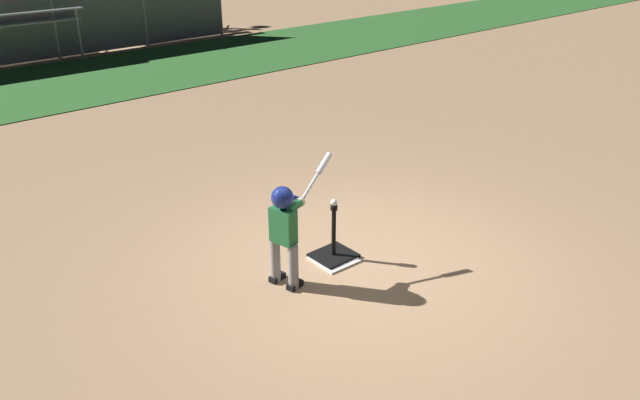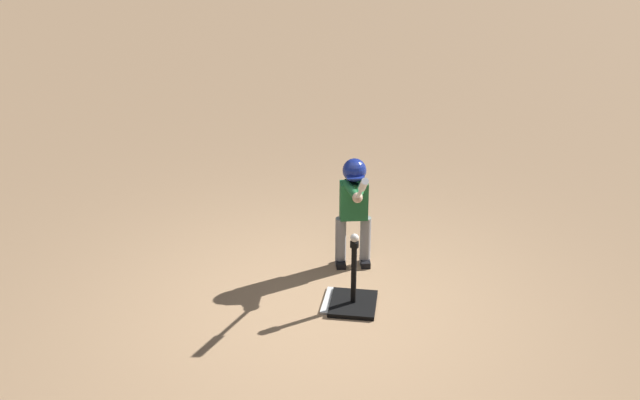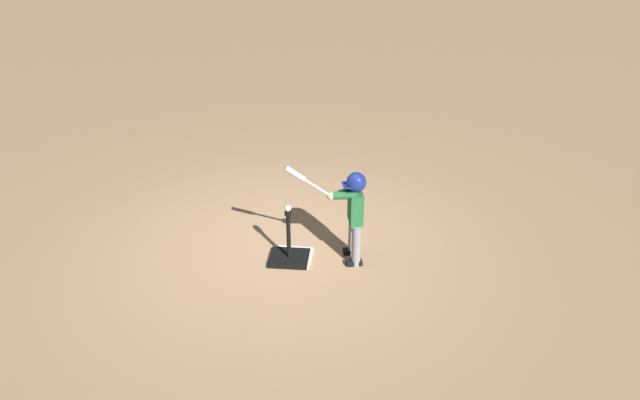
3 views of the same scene
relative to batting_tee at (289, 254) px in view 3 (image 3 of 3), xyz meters
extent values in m
plane|color=tan|center=(0.15, -0.32, -0.08)|extent=(90.00, 90.00, 0.00)
cube|color=white|center=(-0.03, -0.05, -0.07)|extent=(0.45, 0.45, 0.02)
cube|color=black|center=(0.00, 0.00, -0.06)|extent=(0.45, 0.40, 0.04)
cylinder|color=black|center=(0.00, 0.00, 0.23)|extent=(0.05, 0.05, 0.55)
cylinder|color=black|center=(0.00, 0.00, 0.53)|extent=(0.08, 0.08, 0.05)
cylinder|color=gray|center=(-0.77, 0.04, 0.17)|extent=(0.12, 0.12, 0.50)
cube|color=black|center=(-0.75, 0.04, -0.05)|extent=(0.19, 0.13, 0.06)
cylinder|color=gray|center=(-0.72, -0.20, 0.17)|extent=(0.12, 0.12, 0.50)
cube|color=black|center=(-0.70, -0.19, -0.05)|extent=(0.19, 0.13, 0.06)
cube|color=#236B38|center=(-0.75, -0.08, 0.60)|extent=(0.19, 0.28, 0.37)
sphere|color=#DBB293|center=(-0.75, -0.08, 0.89)|extent=(0.19, 0.19, 0.19)
sphere|color=navy|center=(-0.75, -0.08, 0.91)|extent=(0.22, 0.22, 0.22)
cube|color=navy|center=(-0.65, -0.06, 0.88)|extent=(0.15, 0.18, 0.01)
cylinder|color=#236B38|center=(-0.62, -0.01, 0.77)|extent=(0.30, 0.10, 0.11)
cylinder|color=#236B38|center=(-0.60, -0.09, 0.77)|extent=(0.30, 0.21, 0.11)
sphere|color=#DBB293|center=(-0.48, -0.02, 0.75)|extent=(0.09, 0.09, 0.09)
cylinder|color=silver|center=(-0.24, 0.03, 0.93)|extent=(0.49, 0.13, 0.38)
cylinder|color=silver|center=(-0.09, 0.06, 1.05)|extent=(0.24, 0.11, 0.20)
cylinder|color=black|center=(-0.49, -0.03, 0.74)|extent=(0.05, 0.06, 0.05)
sphere|color=white|center=(0.00, 0.00, 0.59)|extent=(0.07, 0.07, 0.07)
camera|label=1|loc=(-4.02, -4.43, 3.45)|focal=35.00mm
camera|label=2|loc=(5.63, 0.51, 3.51)|focal=42.00mm
camera|label=3|loc=(-0.89, 5.99, 3.89)|focal=35.00mm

